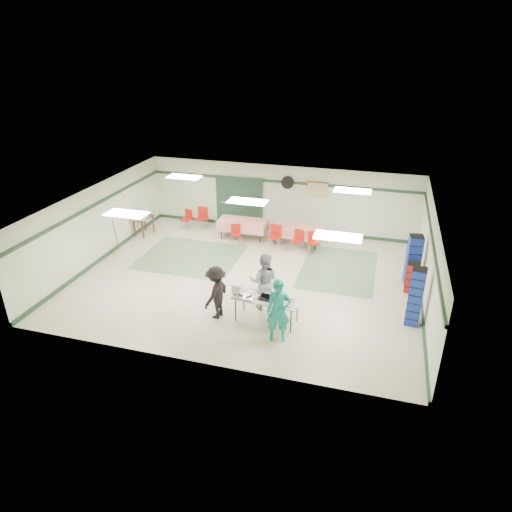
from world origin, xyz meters
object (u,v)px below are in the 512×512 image
(chair_a, at_px, (298,238))
(office_printer, at_px, (140,214))
(chair_d, at_px, (236,232))
(crate_stack_blue_b, at_px, (415,297))
(volunteer_dark, at_px, (216,292))
(crate_stack_blue_a, at_px, (413,260))
(printer_table, at_px, (143,220))
(serving_table, at_px, (267,299))
(dining_table_b, at_px, (243,225))
(chair_b, at_px, (275,234))
(broom, at_px, (116,236))
(volunteer_grey, at_px, (264,281))
(chair_c, at_px, (313,240))
(dining_table_a, at_px, (298,230))
(volunteer_teal, at_px, (278,311))
(chair_loose_b, at_px, (187,217))
(chair_loose_a, at_px, (202,216))
(crate_stack_red, at_px, (412,278))

(chair_a, distance_m, office_printer, 6.31)
(chair_d, xyz_separation_m, crate_stack_blue_b, (6.45, -3.91, 0.39))
(volunteer_dark, bearing_deg, crate_stack_blue_a, 135.98)
(printer_table, relative_size, office_printer, 1.70)
(serving_table, xyz_separation_m, dining_table_b, (-2.43, 5.49, -0.15))
(crate_stack_blue_b, bearing_deg, serving_table, -165.70)
(dining_table_b, distance_m, crate_stack_blue_a, 6.66)
(chair_b, bearing_deg, broom, -158.74)
(volunteer_grey, height_order, chair_d, volunteer_grey)
(serving_table, relative_size, chair_a, 2.34)
(chair_c, bearing_deg, volunteer_dark, -129.80)
(chair_c, distance_m, crate_stack_blue_b, 5.22)
(serving_table, bearing_deg, crate_stack_blue_a, 46.43)
(dining_table_a, height_order, dining_table_b, same)
(volunteer_teal, bearing_deg, chair_c, 76.94)
(crate_stack_blue_a, height_order, broom, crate_stack_blue_a)
(dining_table_a, relative_size, dining_table_b, 1.06)
(volunteer_dark, relative_size, office_printer, 2.96)
(chair_b, height_order, chair_loose_b, chair_b)
(printer_table, bearing_deg, chair_loose_a, 40.90)
(volunteer_grey, relative_size, chair_a, 2.13)
(chair_a, relative_size, chair_c, 1.00)
(chair_c, relative_size, crate_stack_red, 0.84)
(dining_table_b, relative_size, broom, 1.46)
(chair_c, xyz_separation_m, office_printer, (-6.87, -0.39, 0.45))
(crate_stack_blue_b, xyz_separation_m, printer_table, (-10.30, 3.75, -0.23))
(volunteer_teal, bearing_deg, crate_stack_blue_a, 37.78)
(chair_a, bearing_deg, chair_loose_a, -176.39)
(chair_loose_a, relative_size, crate_stack_blue_b, 0.54)
(volunteer_dark, xyz_separation_m, crate_stack_blue_b, (5.34, 1.14, 0.07))
(dining_table_a, xyz_separation_m, chair_d, (-2.30, -0.58, -0.10))
(serving_table, xyz_separation_m, crate_stack_blue_a, (3.92, 3.47, 0.11))
(crate_stack_blue_a, bearing_deg, broom, -176.66)
(printer_table, height_order, broom, broom)
(printer_table, bearing_deg, serving_table, -27.02)
(chair_a, xyz_separation_m, chair_loose_b, (-4.82, 0.85, 0.02))
(volunteer_dark, height_order, chair_loose_b, volunteer_dark)
(volunteer_dark, xyz_separation_m, office_printer, (-4.96, 4.67, 0.17))
(chair_d, xyz_separation_m, chair_loose_a, (-1.82, 1.07, 0.10))
(crate_stack_red, bearing_deg, volunteer_teal, -133.25)
(volunteer_teal, distance_m, volunteer_dark, 2.02)
(serving_table, distance_m, volunteer_grey, 0.75)
(chair_c, xyz_separation_m, chair_d, (-3.02, -0.00, -0.03))
(crate_stack_blue_a, height_order, printer_table, crate_stack_blue_a)
(volunteer_teal, relative_size, office_printer, 3.30)
(chair_b, bearing_deg, office_printer, -175.01)
(chair_loose_b, relative_size, crate_stack_blue_a, 0.51)
(dining_table_b, relative_size, crate_stack_blue_b, 1.11)
(office_printer, height_order, broom, broom)
(chair_loose_a, distance_m, crate_stack_blue_b, 9.66)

